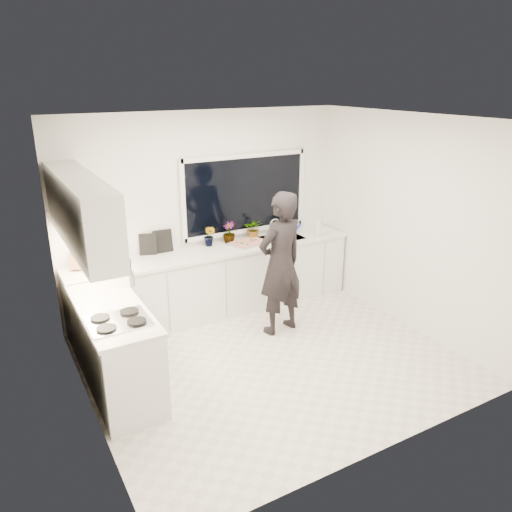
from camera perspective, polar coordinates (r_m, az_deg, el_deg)
floor at (r=5.91m, az=1.75°, el=-11.85°), size 4.00×3.50×0.02m
wall_back at (r=6.82m, az=-5.84°, el=4.93°), size 4.00×0.02×2.70m
wall_left at (r=4.67m, az=-19.71°, el=-3.32°), size 0.02×3.50×2.70m
wall_right at (r=6.55m, az=17.12°, el=3.52°), size 0.02×3.50×2.70m
ceiling at (r=5.04m, az=2.08°, el=15.47°), size 4.00×3.50×0.02m
window at (r=7.00m, az=-1.25°, el=7.09°), size 1.80×0.02×1.00m
base_cabinets_back at (r=6.85m, az=-4.51°, el=-3.03°), size 3.92×0.58×0.88m
base_cabinets_left at (r=5.43m, az=-15.74°, el=-10.25°), size 0.58×1.60×0.88m
countertop_back at (r=6.67m, az=-4.58°, el=0.58°), size 3.94×0.62×0.04m
countertop_left at (r=5.22m, az=-16.21°, el=-5.87°), size 0.62×1.60×0.04m
upper_cabinets at (r=5.21m, az=-19.43°, el=4.89°), size 0.34×2.10×0.70m
sink at (r=7.17m, az=3.00°, el=1.75°), size 0.58×0.42×0.14m
faucet at (r=7.28m, az=2.18°, el=3.37°), size 0.03×0.03×0.22m
stovetop at (r=4.89m, az=-15.46°, el=-7.13°), size 0.56×0.48×0.03m
person at (r=6.16m, az=2.82°, el=-0.90°), size 0.73×0.55×1.83m
pizza_tray at (r=6.85m, az=-0.85°, el=1.47°), size 0.57×0.47×0.03m
pizza at (r=6.84m, az=-0.85°, el=1.61°), size 0.51×0.42×0.01m
watering_can at (r=7.40m, az=4.10°, el=3.24°), size 0.17×0.17×0.13m
paper_towel_roll at (r=6.32m, az=-15.96°, el=0.19°), size 0.11×0.11×0.26m
knife_block at (r=6.29m, az=-19.85°, el=-0.54°), size 0.16×0.14×0.22m
utensil_crock at (r=5.65m, az=-14.32°, el=-2.57°), size 0.14×0.14×0.16m
picture_frame_large at (r=6.56m, az=-12.25°, el=1.32°), size 0.21×0.10×0.28m
picture_frame_small at (r=6.62m, az=-10.59°, el=1.68°), size 0.25×0.03×0.30m
herb_plants at (r=6.98m, az=-1.43°, el=2.95°), size 1.36×0.34×0.30m
soap_bottles at (r=7.29m, az=7.23°, el=3.39°), size 0.19×0.15×0.28m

